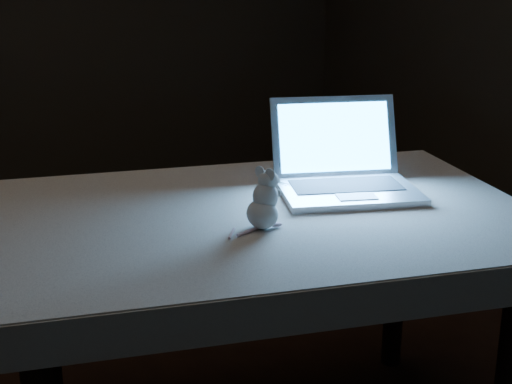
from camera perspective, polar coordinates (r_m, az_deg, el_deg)
table at (r=2.39m, az=0.17°, el=-11.05°), size 1.71×1.31×0.82m
tablecloth at (r=2.25m, az=2.62°, el=-2.71°), size 1.73×1.24×0.11m
laptop at (r=2.35m, az=7.29°, el=3.14°), size 0.53×0.50×0.29m
plush_mouse at (r=2.06m, az=0.49°, el=-0.53°), size 0.13×0.13×0.17m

